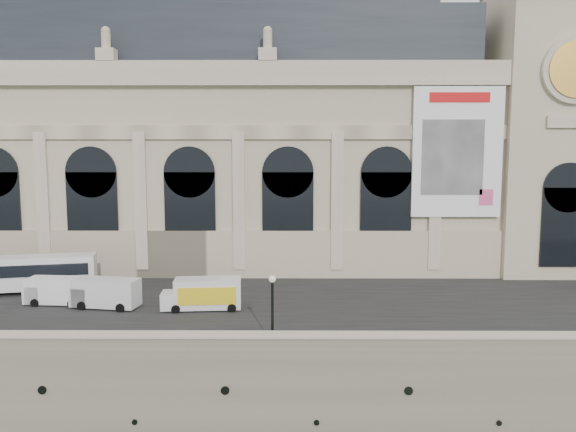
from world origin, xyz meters
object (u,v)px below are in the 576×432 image
at_px(van_b, 103,293).
at_px(van_c, 55,291).
at_px(bus_left, 29,273).
at_px(box_truck, 203,294).
at_px(lamp_right, 272,310).

height_order(van_b, van_c, van_b).
xyz_separation_m(bus_left, box_truck, (16.98, -5.25, -0.63)).
bearing_deg(bus_left, van_c, -43.34).
bearing_deg(van_b, bus_left, 150.57).
distance_m(van_b, lamp_right, 17.13).
bearing_deg(van_b, box_truck, -3.33).
bearing_deg(van_c, lamp_right, -27.68).
xyz_separation_m(box_truck, lamp_right, (6.02, -8.45, 1.08)).
bearing_deg(box_truck, lamp_right, -54.55).
xyz_separation_m(bus_left, lamp_right, (22.99, -13.70, 0.45)).
bearing_deg(box_truck, van_c, 173.22).
bearing_deg(lamp_right, bus_left, 149.21).
bearing_deg(bus_left, lamp_right, -30.79).
distance_m(bus_left, lamp_right, 26.77).
relative_size(bus_left, van_b, 2.06).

